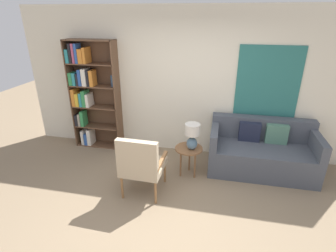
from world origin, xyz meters
name	(u,v)px	position (x,y,z in m)	size (l,w,h in m)	color
ground_plane	(164,219)	(0.00, 0.00, 0.00)	(14.00, 14.00, 0.00)	#847056
wall_back	(190,84)	(0.03, 2.03, 1.35)	(6.40, 0.08, 2.70)	silver
bookshelf	(89,93)	(-1.92, 1.85, 1.11)	(0.95, 0.30, 2.12)	brown
armchair	(141,163)	(-0.44, 0.45, 0.56)	(0.62, 0.64, 0.98)	olive
couch	(261,152)	(1.38, 1.57, 0.34)	(1.76, 0.87, 0.88)	#474C56
side_table	(189,151)	(0.17, 1.13, 0.45)	(0.46, 0.46, 0.52)	brown
table_lamp	(192,135)	(0.22, 1.10, 0.78)	(0.24, 0.24, 0.44)	slate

